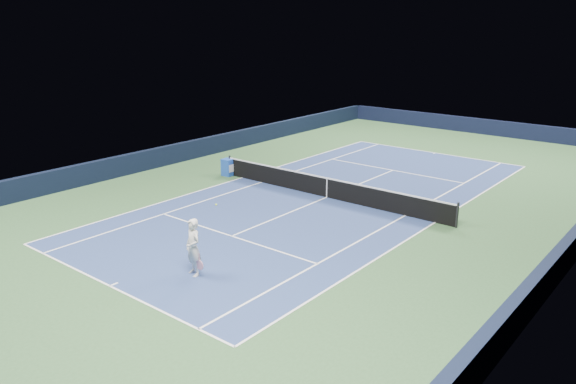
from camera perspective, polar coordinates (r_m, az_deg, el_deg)
The scene contains 18 objects.
ground at distance 26.61m, azimuth 3.96°, elevation -0.55°, with size 40.00×40.00×0.00m, color #2E522C.
wall_far at distance 43.79m, azimuth 19.18°, elevation 6.30°, with size 22.00×0.35×1.10m, color black.
wall_left at distance 33.61m, azimuth -11.32°, elevation 3.88°, with size 0.35×40.00×1.10m, color black.
court_surface at distance 26.60m, azimuth 3.96°, elevation -0.55°, with size 10.97×23.77×0.01m, color navy.
baseline_far at distance 36.66m, azimuth 14.75°, elevation 3.87°, with size 10.97×0.08×0.00m, color white.
baseline_near at distance 18.82m, azimuth -17.66°, elevation -9.08°, with size 10.97×0.08×0.00m, color white.
sideline_doubles_right at distance 24.06m, azimuth 14.71°, elevation -3.01°, with size 0.08×23.77×0.00m, color white.
sideline_doubles_left at distance 29.94m, azimuth -4.65°, elevation 1.47°, with size 0.08×23.77×0.00m, color white.
sideline_singles_right at distance 24.61m, azimuth 11.82°, elevation -2.35°, with size 0.08×23.77×0.00m, color white.
sideline_singles_left at distance 29.05m, azimuth -2.69°, elevation 1.01°, with size 0.08×23.77×0.00m, color white.
service_line_far at distance 31.86m, azimuth 10.61°, elevation 2.19°, with size 8.23×0.08×0.00m, color white.
service_line_near at distance 21.96m, azimuth -5.74°, elevation -4.48°, with size 8.23×0.08×0.00m, color white.
center_service_line at distance 26.60m, azimuth 3.96°, elevation -0.53°, with size 0.08×12.80×0.00m, color white.
center_mark_far at distance 36.52m, azimuth 14.65°, elevation 3.83°, with size 0.08×0.30×0.00m, color white.
center_mark_near at distance 18.89m, azimuth -17.28°, elevation -8.94°, with size 0.08×0.30×0.00m, color white.
tennis_net at distance 26.46m, azimuth 3.98°, elevation 0.49°, with size 12.90×0.10×1.07m.
sponsor_cube at distance 30.33m, azimuth -6.13°, elevation 2.51°, with size 0.60×0.54×0.92m.
tennis_player at distance 18.57m, azimuth -9.60°, elevation -5.58°, with size 0.89×1.35×2.23m.
Camera 1 is at (14.47, -20.82, 8.06)m, focal length 35.00 mm.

